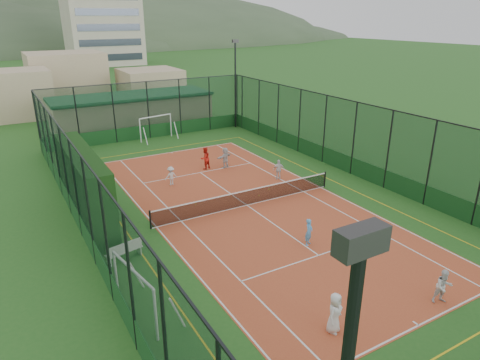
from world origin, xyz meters
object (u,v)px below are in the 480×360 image
Objects in this scene: clubhouse at (132,111)px; white_bench at (124,250)px; futsal_goal_near at (135,294)px; child_near_left at (335,313)px; child_near_right at (444,287)px; child_far_back at (225,158)px; child_far_left at (171,176)px; child_near_mid at (309,232)px; futsal_goal_far at (156,128)px; floodlight_ne at (235,85)px; coach at (205,158)px; child_far_right at (279,169)px.

white_bench is (-7.80, -24.29, -1.10)m from clubhouse.
white_bench is 0.54× the size of futsal_goal_near.
child_near_left is 1.08× the size of child_near_right.
child_far_back is at bearing -82.49° from clubhouse.
white_bench is 9.13m from child_far_left.
child_near_left is at bearing -135.64° from futsal_goal_near.
white_bench is 1.27× the size of child_near_mid.
futsal_goal_far is (8.87, 22.67, 0.02)m from futsal_goal_near.
clubhouse is at bearing -26.42° from futsal_goal_near.
clubhouse is at bearing 59.83° from white_bench.
floodlight_ne is 12.93m from coach.
child_near_left is 1.13× the size of child_near_mid.
futsal_goal_far is (8.14, 18.53, 0.56)m from white_bench.
child_near_left is at bearing 60.88° from coach.
child_far_right is 0.85× the size of coach.
futsal_goal_near is (-17.13, -23.03, -3.11)m from floodlight_ne.
clubhouse is at bearing -58.22° from child_far_right.
coach is at bearing -44.22° from futsal_goal_near.
coach is at bearing -39.08° from child_far_back.
child_far_left is (-2.94, -11.02, -0.40)m from futsal_goal_far.
coach is (-7.94, -9.66, -3.32)m from floodlight_ne.
futsal_goal_near is 13.08m from child_far_left.
futsal_goal_far is 2.36× the size of child_far_right.
coach is at bearing 52.44° from child_near_left.
futsal_goal_near reaches higher than child_near_right.
child_far_right is (3.70, -13.62, -0.35)m from futsal_goal_far.
coach is at bearing -155.02° from child_far_left.
clubhouse is 12.21× the size of child_far_left.
child_far_left is at bearing -116.53° from futsal_goal_far.
clubhouse is at bearing 147.88° from floodlight_ne.
white_bench is 9.66m from child_near_left.
clubhouse is 33.47m from child_near_right.
child_far_left reaches higher than white_bench.
child_near_right is (10.37, -4.98, -0.31)m from futsal_goal_near.
clubhouse is 11.22× the size of child_far_right.
white_bench is at bearing 94.72° from child_near_left.
futsal_goal_far is at bearing -86.66° from clubhouse.
coach is (8.46, 9.23, 0.33)m from white_bench.
floodlight_ne is 29.66m from child_near_left.
floodlight_ne is at bearing 40.90° from child_near_left.
child_near_right is 18.39m from coach.
futsal_goal_near is 2.11× the size of child_far_back.
child_near_left is (-11.42, -27.17, -3.36)m from floodlight_ne.
floodlight_ne reaches higher than child_near_right.
futsal_goal_far is 9.31m from coach.
floodlight_ne reaches higher than futsal_goal_far.
clubhouse is 15.67m from child_far_back.
child_near_right is at bearing -55.78° from white_bench.
futsal_goal_near is 2.08× the size of child_near_left.
futsal_goal_near is at bearing 29.89° from child_far_back.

